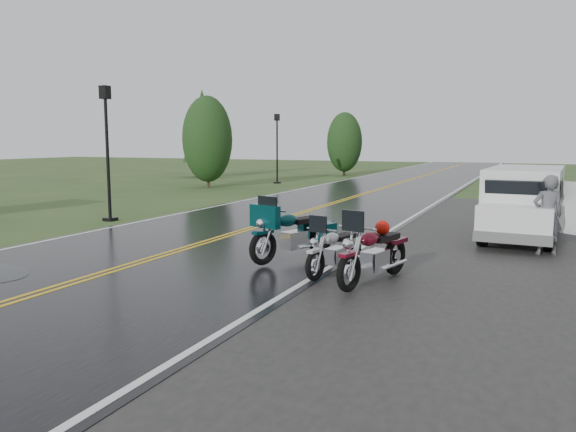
{
  "coord_description": "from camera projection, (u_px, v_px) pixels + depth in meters",
  "views": [
    {
      "loc": [
        7.52,
        -8.63,
        2.57
      ],
      "look_at": [
        2.8,
        2.0,
        1.0
      ],
      "focal_mm": 35.0,
      "sensor_mm": 36.0,
      "label": 1
    }
  ],
  "objects": [
    {
      "name": "motorcycle_silver",
      "position": [
        315.0,
        253.0,
        10.02
      ],
      "size": [
        1.06,
        2.06,
        1.16
      ],
      "primitive_type": null,
      "rotation": [
        0.0,
        0.0,
        -0.18
      ],
      "color": "#ADB1B5",
      "rests_on": "ground"
    },
    {
      "name": "ground",
      "position": [
        119.0,
        270.0,
        11.18
      ],
      "size": [
        120.0,
        120.0,
        0.0
      ],
      "primitive_type": "plane",
      "color": "#2D471E",
      "rests_on": "ground"
    },
    {
      "name": "person_at_van",
      "position": [
        547.0,
        216.0,
        12.47
      ],
      "size": [
        0.76,
        0.62,
        1.79
      ],
      "primitive_type": "imported",
      "rotation": [
        0.0,
        0.0,
        3.47
      ],
      "color": "#525257",
      "rests_on": "ground"
    },
    {
      "name": "van_white",
      "position": [
        484.0,
        208.0,
        13.49
      ],
      "size": [
        2.12,
        4.95,
        1.9
      ],
      "primitive_type": null,
      "rotation": [
        0.0,
        0.0,
        -0.06
      ],
      "color": "silver",
      "rests_on": "ground"
    },
    {
      "name": "tree_left_far",
      "position": [
        344.0,
        149.0,
        41.19
      ],
      "size": [
        2.57,
        2.57,
        3.96
      ],
      "primitive_type": null,
      "color": "#1E3D19",
      "rests_on": "ground"
    },
    {
      "name": "tree_left_mid",
      "position": [
        208.0,
        149.0,
        30.66
      ],
      "size": [
        2.73,
        2.73,
        4.27
      ],
      "primitive_type": null,
      "color": "#1E3D19",
      "rests_on": "ground"
    },
    {
      "name": "pine_left_far",
      "position": [
        203.0,
        135.0,
        39.36
      ],
      "size": [
        2.86,
        2.86,
        5.97
      ],
      "primitive_type": null,
      "color": "#1E3D19",
      "rests_on": "ground"
    },
    {
      "name": "lamp_post_near_left",
      "position": [
        108.0,
        153.0,
        17.79
      ],
      "size": [
        0.37,
        0.37,
        4.32
      ],
      "primitive_type": null,
      "color": "black",
      "rests_on": "ground"
    },
    {
      "name": "motorcycle_red",
      "position": [
        349.0,
        256.0,
        9.26
      ],
      "size": [
        1.34,
        2.4,
        1.34
      ],
      "primitive_type": null,
      "rotation": [
        0.0,
        0.0,
        -0.24
      ],
      "color": "#5A0A19",
      "rests_on": "ground"
    },
    {
      "name": "motorcycle_teal",
      "position": [
        263.0,
        234.0,
        11.27
      ],
      "size": [
        1.66,
        2.53,
        1.41
      ],
      "primitive_type": null,
      "rotation": [
        0.0,
        0.0,
        -0.37
      ],
      "color": "#043033",
      "rests_on": "ground"
    },
    {
      "name": "road",
      "position": [
        307.0,
        212.0,
        20.24
      ],
      "size": [
        8.0,
        100.0,
        0.04
      ],
      "primitive_type": "cube",
      "color": "black",
      "rests_on": "ground"
    },
    {
      "name": "lamp_post_far_left",
      "position": [
        277.0,
        149.0,
        33.55
      ],
      "size": [
        0.36,
        0.36,
        4.18
      ],
      "primitive_type": null,
      "color": "black",
      "rests_on": "ground"
    }
  ]
}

